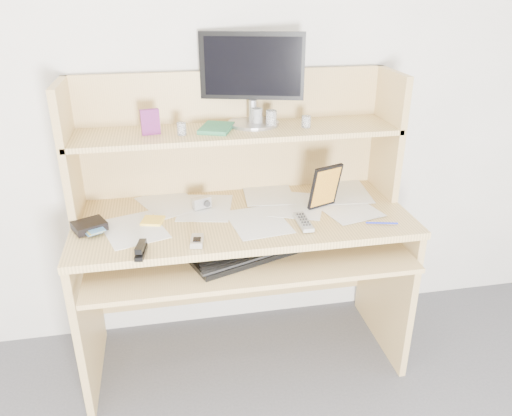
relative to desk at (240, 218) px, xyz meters
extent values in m
cube|color=silver|center=(0.00, 0.24, 0.56)|extent=(3.60, 0.04, 2.50)
cube|color=#DAB670|center=(0.00, -0.08, 0.04)|extent=(1.40, 0.60, 0.03)
cube|color=tan|center=(-0.68, -0.08, -0.33)|extent=(0.03, 0.56, 0.72)
cube|color=tan|center=(0.68, -0.08, -0.33)|extent=(0.03, 0.56, 0.72)
cube|color=tan|center=(0.00, 0.20, -0.36)|extent=(1.34, 0.02, 0.41)
cube|color=tan|center=(0.00, -0.20, -0.05)|extent=(1.28, 0.55, 0.02)
cube|color=tan|center=(0.00, 0.21, 0.33)|extent=(1.40, 0.02, 0.55)
cube|color=tan|center=(-0.68, 0.07, 0.33)|extent=(0.03, 0.30, 0.55)
cube|color=tan|center=(0.68, 0.07, 0.33)|extent=(0.03, 0.30, 0.55)
cube|color=#DAB670|center=(0.00, 0.07, 0.38)|extent=(1.38, 0.30, 0.02)
cube|color=silver|center=(0.00, -0.08, 0.06)|extent=(1.32, 0.54, 0.01)
cube|color=black|center=(-0.01, -0.26, -0.03)|extent=(0.47, 0.30, 0.02)
cube|color=black|center=(-0.01, -0.26, -0.02)|extent=(0.44, 0.28, 0.01)
cube|color=#969792|center=(0.22, -0.22, 0.07)|extent=(0.05, 0.16, 0.02)
cube|color=#B3B3B6|center=(-0.21, -0.30, 0.07)|extent=(0.06, 0.09, 0.02)
cube|color=black|center=(-0.42, -0.34, 0.08)|extent=(0.05, 0.12, 0.03)
cube|color=black|center=(-0.62, -0.11, 0.08)|extent=(0.15, 0.14, 0.03)
cube|color=yellow|center=(-0.37, -0.08, 0.06)|extent=(0.10, 0.10, 0.01)
cube|color=#A5A5A7|center=(-0.17, 0.01, 0.09)|extent=(0.09, 0.06, 0.05)
cube|color=black|center=(0.35, -0.09, 0.16)|extent=(0.14, 0.07, 0.20)
cylinder|color=#1722AF|center=(0.54, -0.28, 0.07)|extent=(0.13, 0.04, 0.01)
cube|color=maroon|center=(-0.35, 0.05, 0.44)|extent=(0.08, 0.04, 0.10)
cube|color=#398E5F|center=(-0.08, 0.07, 0.39)|extent=(0.17, 0.20, 0.02)
cylinder|color=black|center=(-0.23, 0.02, 0.41)|extent=(0.04, 0.04, 0.05)
cylinder|color=white|center=(0.15, 0.07, 0.42)|extent=(0.06, 0.06, 0.07)
cylinder|color=black|center=(0.30, 0.04, 0.41)|extent=(0.04, 0.04, 0.05)
cylinder|color=silver|center=(0.09, 0.10, 0.43)|extent=(0.04, 0.04, 0.08)
cylinder|color=#A7A7AC|center=(0.08, 0.12, 0.39)|extent=(0.22, 0.22, 0.01)
cylinder|color=#A7A7AC|center=(0.08, 0.13, 0.45)|extent=(0.04, 0.04, 0.09)
cube|color=black|center=(0.08, 0.15, 0.63)|extent=(0.43, 0.14, 0.28)
cube|color=black|center=(0.08, 0.14, 0.63)|extent=(0.39, 0.11, 0.24)
camera|label=1|loc=(-0.30, -1.96, 0.96)|focal=35.00mm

